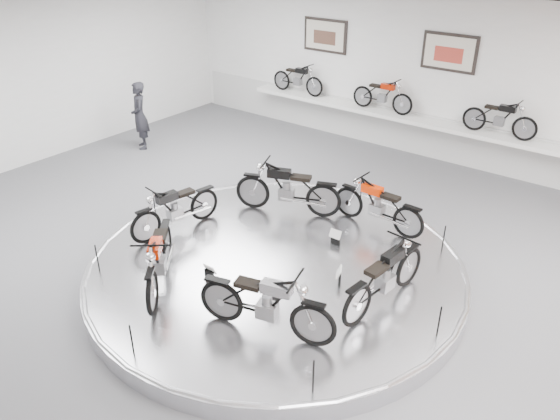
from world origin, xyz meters
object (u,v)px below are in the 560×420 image
Objects in this scene: bike_a at (385,276)px; bike_b at (378,205)px; shelf at (435,124)px; display_platform at (276,269)px; visitor at (140,116)px; bike_c at (288,188)px; bike_e at (159,258)px; bike_d at (175,208)px; bike_f at (266,303)px.

bike_a is 1.05× the size of bike_b.
display_platform is at bearing -90.00° from shelf.
shelf is 6.17× the size of visitor.
bike_e is at bearing 65.65° from bike_c.
bike_e is (-1.82, -3.75, 0.03)m from bike_b.
bike_e is at bearing 125.82° from bike_a.
bike_a is at bearing 104.26° from bike_d.
shelf is (0.00, 6.40, 0.85)m from display_platform.
visitor is (-8.57, 2.50, 0.09)m from bike_a.
bike_c is at bearing 138.33° from bike_e.
visitor is at bearing -166.76° from bike_e.
bike_b is 0.93× the size of bike_e.
bike_f reaches higher than display_platform.
shelf is at bearing 82.15° from bike_f.
bike_c is at bearing 155.75° from bike_d.
display_platform is at bearing 98.48° from bike_c.
bike_f is (1.92, -3.06, -0.02)m from bike_c.
bike_c is at bearing 23.82° from visitor.
shelf is at bearing 133.17° from bike_e.
visitor is at bearing 158.56° from display_platform.
shelf is at bearing 64.27° from visitor.
bike_b is 0.92× the size of bike_f.
bike_c is 1.05× the size of bike_e.
bike_b is at bearing 37.18° from bike_a.
bike_b is (0.77, -4.29, -0.23)m from shelf.
bike_f reaches higher than bike_d.
visitor is (-5.54, 4.22, 0.09)m from bike_e.
bike_c reaches higher than bike_b.
bike_d is at bearing -107.65° from shelf.
display_platform is 3.97× the size of bike_d.
display_platform is at bearing 12.73° from visitor.
bike_c reaches higher than bike_d.
bike_b reaches higher than display_platform.
bike_d is 0.93× the size of bike_f.
display_platform is 7.11m from visitor.
bike_e is at bearing -3.13° from visitor.
display_platform is 3.67× the size of bike_f.
bike_f reaches higher than bike_b.
bike_c is 1.04× the size of bike_f.
display_platform is 2.09m from bike_a.
display_platform is at bearing 98.63° from bike_a.
display_platform is 3.54× the size of bike_c.
bike_a is 1.87m from bike_f.
bike_e is 2.04m from bike_f.
bike_b is at bearing 176.25° from bike_c.
bike_d is at bearing -172.28° from display_platform.
bike_a is at bearing 123.02° from bike_b.
visitor is at bearing -32.49° from bike_c.
display_platform is 3.78× the size of bike_a.
bike_d is at bearing 34.51° from bike_c.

